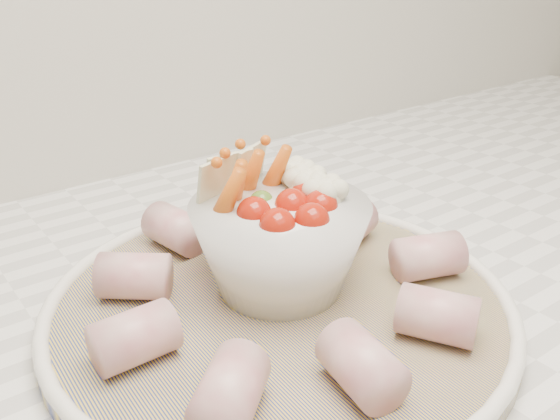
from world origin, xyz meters
TOP-DOWN VIEW (x-y plane):
  - serving_platter at (0.05, 1.38)m, footprint 0.39×0.39m
  - veggie_bowl at (0.07, 1.40)m, footprint 0.15×0.15m
  - cured_meat_rolls at (0.05, 1.38)m, footprint 0.31×0.31m

SIDE VIEW (x-z plane):
  - serving_platter at x=0.05m, z-range 0.92..0.94m
  - cured_meat_rolls at x=0.05m, z-range 0.94..0.97m
  - veggie_bowl at x=0.07m, z-range 0.92..1.04m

